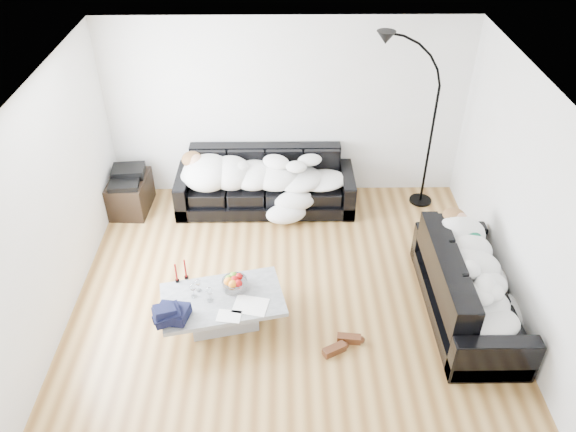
{
  "coord_description": "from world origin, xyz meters",
  "views": [
    {
      "loc": [
        -0.06,
        -4.91,
        4.71
      ],
      "look_at": [
        0.0,
        0.3,
        0.9
      ],
      "focal_mm": 35.0,
      "sensor_mm": 36.0,
      "label": 1
    }
  ],
  "objects_px": {
    "floor_lamp": "(431,134)",
    "coffee_table": "(223,310)",
    "wine_glass_a": "(198,285)",
    "fruit_bowl": "(235,282)",
    "candle_right": "(185,269)",
    "sofa_back": "(265,182)",
    "candle_left": "(176,273)",
    "wine_glass_b": "(193,290)",
    "sleeper_right": "(474,270)",
    "shoes": "(341,344)",
    "stereo": "(127,175)",
    "wine_glass_c": "(210,294)",
    "av_cabinet": "(130,194)",
    "sleeper_back": "(265,170)",
    "sofa_right": "(471,285)"
  },
  "relations": [
    {
      "from": "sleeper_back",
      "to": "floor_lamp",
      "type": "relative_size",
      "value": 0.96
    },
    {
      "from": "wine_glass_b",
      "to": "wine_glass_c",
      "type": "distance_m",
      "value": 0.19
    },
    {
      "from": "sofa_back",
      "to": "sleeper_back",
      "type": "bearing_deg",
      "value": -90.0
    },
    {
      "from": "coffee_table",
      "to": "wine_glass_a",
      "type": "xyz_separation_m",
      "value": [
        -0.26,
        0.12,
        0.27
      ]
    },
    {
      "from": "coffee_table",
      "to": "wine_glass_c",
      "type": "height_order",
      "value": "wine_glass_c"
    },
    {
      "from": "sleeper_right",
      "to": "candle_left",
      "type": "distance_m",
      "value": 3.28
    },
    {
      "from": "candle_right",
      "to": "wine_glass_b",
      "type": "bearing_deg",
      "value": -67.53
    },
    {
      "from": "candle_left",
      "to": "sleeper_right",
      "type": "bearing_deg",
      "value": -2.24
    },
    {
      "from": "sleeper_back",
      "to": "shoes",
      "type": "relative_size",
      "value": 4.88
    },
    {
      "from": "wine_glass_c",
      "to": "shoes",
      "type": "height_order",
      "value": "wine_glass_c"
    },
    {
      "from": "sleeper_back",
      "to": "stereo",
      "type": "height_order",
      "value": "sleeper_back"
    },
    {
      "from": "wine_glass_c",
      "to": "candle_right",
      "type": "xyz_separation_m",
      "value": [
        -0.3,
        0.36,
        0.04
      ]
    },
    {
      "from": "floor_lamp",
      "to": "shoes",
      "type": "bearing_deg",
      "value": -126.53
    },
    {
      "from": "sofa_right",
      "to": "fruit_bowl",
      "type": "xyz_separation_m",
      "value": [
        -2.62,
        0.02,
        0.06
      ]
    },
    {
      "from": "wine_glass_a",
      "to": "wine_glass_c",
      "type": "relative_size",
      "value": 0.87
    },
    {
      "from": "fruit_bowl",
      "to": "wine_glass_a",
      "type": "relative_size",
      "value": 1.74
    },
    {
      "from": "sleeper_back",
      "to": "candle_right",
      "type": "bearing_deg",
      "value": -114.07
    },
    {
      "from": "sofa_right",
      "to": "candle_right",
      "type": "relative_size",
      "value": 7.58
    },
    {
      "from": "sofa_right",
      "to": "sleeper_back",
      "type": "distance_m",
      "value": 3.14
    },
    {
      "from": "sofa_back",
      "to": "candle_left",
      "type": "distance_m",
      "value": 2.24
    },
    {
      "from": "sofa_back",
      "to": "sleeper_right",
      "type": "relative_size",
      "value": 1.44
    },
    {
      "from": "sofa_back",
      "to": "candle_right",
      "type": "relative_size",
      "value": 9.36
    },
    {
      "from": "sofa_back",
      "to": "shoes",
      "type": "distance_m",
      "value": 2.83
    },
    {
      "from": "wine_glass_a",
      "to": "shoes",
      "type": "xyz_separation_m",
      "value": [
        1.55,
        -0.5,
        -0.41
      ]
    },
    {
      "from": "wine_glass_a",
      "to": "av_cabinet",
      "type": "xyz_separation_m",
      "value": [
        -1.23,
        2.13,
        -0.21
      ]
    },
    {
      "from": "wine_glass_c",
      "to": "wine_glass_b",
      "type": "bearing_deg",
      "value": 160.36
    },
    {
      "from": "sofa_back",
      "to": "coffee_table",
      "type": "height_order",
      "value": "sofa_back"
    },
    {
      "from": "av_cabinet",
      "to": "coffee_table",
      "type": "bearing_deg",
      "value": -53.34
    },
    {
      "from": "wine_glass_b",
      "to": "sofa_back",
      "type": "bearing_deg",
      "value": 72.01
    },
    {
      "from": "wine_glass_c",
      "to": "candle_left",
      "type": "relative_size",
      "value": 0.74
    },
    {
      "from": "sleeper_right",
      "to": "shoes",
      "type": "relative_size",
      "value": 4.0
    },
    {
      "from": "sleeper_right",
      "to": "candle_left",
      "type": "bearing_deg",
      "value": 87.76
    },
    {
      "from": "fruit_bowl",
      "to": "candle_left",
      "type": "xyz_separation_m",
      "value": [
        -0.66,
        0.11,
        0.04
      ]
    },
    {
      "from": "stereo",
      "to": "wine_glass_b",
      "type": "bearing_deg",
      "value": -66.38
    },
    {
      "from": "floor_lamp",
      "to": "coffee_table",
      "type": "bearing_deg",
      "value": -147.99
    },
    {
      "from": "wine_glass_a",
      "to": "sofa_right",
      "type": "bearing_deg",
      "value": 0.42
    },
    {
      "from": "wine_glass_a",
      "to": "floor_lamp",
      "type": "distance_m",
      "value": 3.78
    },
    {
      "from": "fruit_bowl",
      "to": "floor_lamp",
      "type": "bearing_deg",
      "value": 40.76
    },
    {
      "from": "candle_left",
      "to": "sofa_back",
      "type": "bearing_deg",
      "value": 64.81
    },
    {
      "from": "stereo",
      "to": "wine_glass_a",
      "type": "bearing_deg",
      "value": -64.5
    },
    {
      "from": "wine_glass_c",
      "to": "fruit_bowl",
      "type": "bearing_deg",
      "value": 37.73
    },
    {
      "from": "sofa_back",
      "to": "wine_glass_c",
      "type": "relative_size",
      "value": 13.43
    },
    {
      "from": "wine_glass_c",
      "to": "sofa_right",
      "type": "bearing_deg",
      "value": 3.5
    },
    {
      "from": "wine_glass_b",
      "to": "wine_glass_c",
      "type": "height_order",
      "value": "wine_glass_c"
    },
    {
      "from": "candle_right",
      "to": "stereo",
      "type": "distance_m",
      "value": 2.2
    },
    {
      "from": "wine_glass_c",
      "to": "candle_right",
      "type": "bearing_deg",
      "value": 130.27
    },
    {
      "from": "sleeper_right",
      "to": "candle_left",
      "type": "xyz_separation_m",
      "value": [
        -3.28,
        0.13,
        -0.12
      ]
    },
    {
      "from": "fruit_bowl",
      "to": "candle_right",
      "type": "distance_m",
      "value": 0.59
    },
    {
      "from": "sleeper_right",
      "to": "wine_glass_a",
      "type": "height_order",
      "value": "sleeper_right"
    },
    {
      "from": "shoes",
      "to": "av_cabinet",
      "type": "relative_size",
      "value": 0.6
    }
  ]
}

